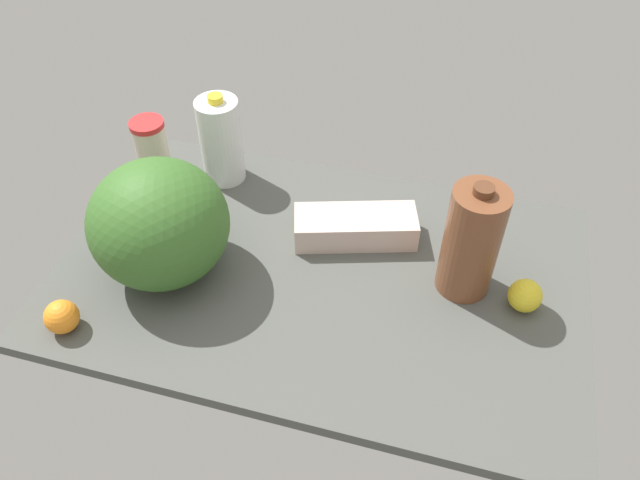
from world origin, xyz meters
TOP-DOWN VIEW (x-y plane):
  - countertop at (0.00, 0.00)cm, footprint 120.00×76.00cm
  - milk_jug at (-33.75, 26.53)cm, footprint 10.90×10.90cm
  - chocolate_milk_jug at (31.84, 4.60)cm, footprint 11.96×11.96cm
  - watermelon at (-33.71, -8.35)cm, footprint 30.43×30.43cm
  - egg_carton at (5.25, 12.78)cm, footprint 30.86×18.71cm
  - tumbler_cup at (-50.14, 20.05)cm, footprint 8.64×8.64cm
  - orange_far_back at (-47.50, -29.97)cm, footprint 7.24×7.24cm
  - lemon_by_jug at (45.20, 1.55)cm, footprint 7.30×7.30cm

SIDE VIEW (x-z plane):
  - countertop at x=0.00cm, z-range 0.00..3.00cm
  - egg_carton at x=5.25cm, z-range 3.00..10.09cm
  - orange_far_back at x=-47.50cm, z-range 3.00..10.24cm
  - lemon_by_jug at x=45.20cm, z-range 3.00..10.30cm
  - tumbler_cup at x=-50.14cm, z-range 3.04..21.69cm
  - milk_jug at x=-33.75cm, z-range 2.22..27.16cm
  - chocolate_milk_jug at x=31.84cm, z-range 2.22..30.78cm
  - watermelon at x=-33.71cm, z-range 3.00..31.07cm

